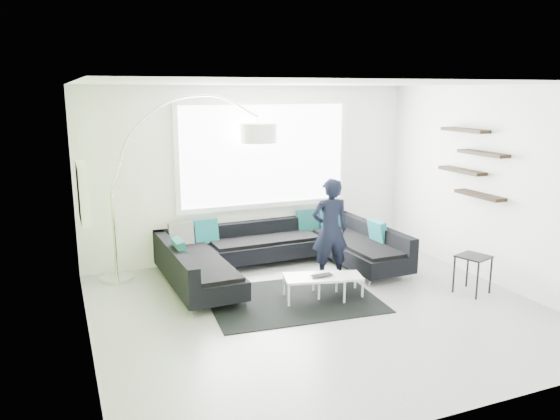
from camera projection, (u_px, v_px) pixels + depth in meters
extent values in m
plane|color=gray|center=(319.00, 309.00, 6.92)|extent=(5.50, 5.50, 0.00)
cube|color=white|center=(252.00, 173.00, 8.88)|extent=(5.50, 0.04, 2.80)
cube|color=white|center=(462.00, 259.00, 4.36)|extent=(5.50, 0.04, 2.80)
cube|color=white|center=(82.00, 222.00, 5.59)|extent=(0.04, 5.00, 2.80)
cube|color=white|center=(497.00, 187.00, 7.65)|extent=(0.04, 5.00, 2.80)
cube|color=silver|center=(323.00, 83.00, 6.32)|extent=(5.50, 5.00, 0.04)
cube|color=#7FB72D|center=(83.00, 222.00, 5.60)|extent=(0.01, 5.00, 2.80)
cube|color=silver|center=(264.00, 155.00, 8.85)|extent=(2.96, 0.06, 1.68)
cube|color=white|center=(84.00, 192.00, 6.12)|extent=(0.12, 0.66, 0.66)
cube|color=black|center=(472.00, 162.00, 7.90)|extent=(0.20, 1.24, 0.95)
cube|color=black|center=(282.00, 263.00, 8.19)|extent=(3.46, 2.20, 0.36)
cube|color=black|center=(282.00, 243.00, 8.12)|extent=(3.46, 2.20, 0.27)
cube|color=#0C4C51|center=(282.00, 240.00, 8.11)|extent=(3.05, 0.27, 0.38)
cube|color=black|center=(293.00, 300.00, 7.23)|extent=(2.32, 1.78, 0.01)
cube|color=white|center=(326.00, 286.00, 7.30)|extent=(1.11, 0.80, 0.33)
cube|color=black|center=(472.00, 274.00, 7.43)|extent=(0.49, 0.49, 0.53)
imported|color=black|center=(330.00, 230.00, 7.86)|extent=(0.66, 0.53, 1.51)
imported|color=black|center=(323.00, 277.00, 7.13)|extent=(0.31, 0.21, 0.02)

